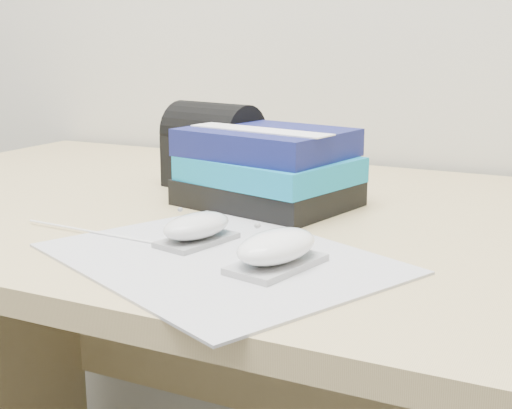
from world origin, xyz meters
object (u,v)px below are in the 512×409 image
at_px(mouse_front, 277,249).
at_px(book_stack, 268,168).
at_px(desk, 339,359).
at_px(mouse_rear, 197,228).
at_px(pouch, 213,146).

distance_m(mouse_front, book_stack, 0.29).
height_order(desk, mouse_rear, mouse_rear).
distance_m(book_stack, pouch, 0.15).
bearing_deg(pouch, book_stack, -30.09).
distance_m(desk, mouse_front, 0.40).
bearing_deg(book_stack, mouse_front, -62.87).
height_order(mouse_rear, mouse_front, mouse_front).
height_order(mouse_rear, book_stack, book_stack).
bearing_deg(mouse_rear, desk, 71.09).
height_order(book_stack, pouch, pouch).
xyz_separation_m(mouse_rear, mouse_front, (0.12, -0.04, 0.00)).
relative_size(mouse_rear, pouch, 0.66).
relative_size(mouse_rear, book_stack, 0.40).
distance_m(mouse_front, pouch, 0.43).
distance_m(desk, mouse_rear, 0.37).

